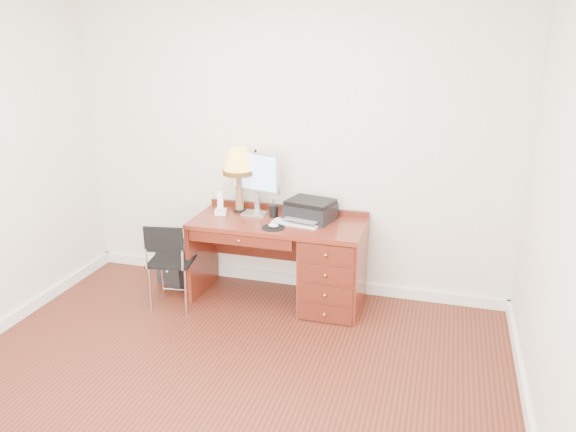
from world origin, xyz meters
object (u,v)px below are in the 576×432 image
(phone, at_px, (221,207))
(chair, at_px, (168,256))
(printer, at_px, (310,210))
(equipment_box, at_px, (180,263))
(monitor, at_px, (255,175))
(leg_lamp, at_px, (238,165))
(desk, at_px, (314,261))

(phone, bearing_deg, chair, -141.00)
(printer, relative_size, equipment_box, 1.22)
(printer, relative_size, phone, 2.16)
(printer, bearing_deg, equipment_box, -165.61)
(monitor, distance_m, leg_lamp, 0.18)
(monitor, bearing_deg, desk, 0.77)
(monitor, xyz_separation_m, phone, (-0.29, -0.11, -0.29))
(monitor, bearing_deg, printer, 11.66)
(printer, distance_m, phone, 0.81)
(chair, bearing_deg, phone, 44.12)
(desk, xyz_separation_m, chair, (-1.19, -0.40, 0.06))
(printer, bearing_deg, monitor, -170.17)
(desk, bearing_deg, chair, -161.61)
(printer, height_order, chair, printer)
(printer, xyz_separation_m, chair, (-1.13, -0.51, -0.36))
(monitor, relative_size, printer, 1.22)
(desk, height_order, chair, chair)
(equipment_box, bearing_deg, leg_lamp, 28.04)
(phone, bearing_deg, monitor, 7.10)
(leg_lamp, relative_size, chair, 0.75)
(chair, distance_m, equipment_box, 0.59)
(phone, height_order, chair, phone)
(desk, relative_size, phone, 7.05)
(monitor, relative_size, chair, 0.72)
(printer, height_order, equipment_box, printer)
(desk, height_order, leg_lamp, leg_lamp)
(desk, bearing_deg, leg_lamp, 167.59)
(leg_lamp, xyz_separation_m, phone, (-0.13, -0.13, -0.37))
(equipment_box, bearing_deg, printer, 22.73)
(printer, bearing_deg, phone, -160.74)
(phone, relative_size, equipment_box, 0.57)
(desk, relative_size, leg_lamp, 2.55)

